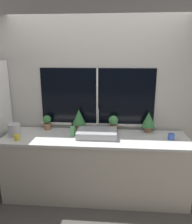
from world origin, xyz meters
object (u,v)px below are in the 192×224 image
object	(u,v)px
potted_plant_center_left	(79,118)
soap_bottle	(73,130)
sink	(97,133)
mug_blue	(171,137)
kettle	(14,129)
potted_plant_far_right	(149,120)
potted_plant_center_right	(113,123)
mug_yellow	(17,137)
potted_plant_far_left	(47,122)

from	to	relation	value
potted_plant_center_left	soap_bottle	world-z (taller)	potted_plant_center_left
sink	mug_blue	size ratio (longest dim) A/B	6.36
sink	soap_bottle	distance (m)	0.33
sink	kettle	xyz separation A→B (m)	(-1.13, -0.07, 0.05)
mug_blue	potted_plant_far_right	bearing A→B (deg)	134.78
mug_blue	kettle	distance (m)	2.11
potted_plant_center_left	mug_blue	xyz separation A→B (m)	(1.26, -0.26, -0.15)
mug_blue	kettle	world-z (taller)	kettle
mug_blue	soap_bottle	bearing A→B (deg)	179.08
potted_plant_center_left	sink	bearing A→B (deg)	-39.51
potted_plant_far_right	potted_plant_center_right	bearing A→B (deg)	180.00
potted_plant_center_left	potted_plant_far_right	size ratio (longest dim) A/B	1.05
potted_plant_center_right	mug_yellow	xyz separation A→B (m)	(-1.25, -0.44, -0.09)
potted_plant_far_right	kettle	size ratio (longest dim) A/B	1.56
potted_plant_far_right	soap_bottle	distance (m)	1.08
mug_yellow	sink	bearing A→B (deg)	11.65
sink	mug_blue	distance (m)	0.98
potted_plant_far_right	mug_yellow	world-z (taller)	potted_plant_far_right
sink	potted_plant_far_right	bearing A→B (deg)	17.76
potted_plant_far_left	kettle	xyz separation A→B (m)	(-0.37, -0.30, -0.02)
mug_yellow	soap_bottle	bearing A→B (deg)	15.90
soap_bottle	mug_blue	bearing A→B (deg)	-0.92
potted_plant_center_left	mug_yellow	world-z (taller)	potted_plant_center_left
soap_bottle	mug_yellow	bearing A→B (deg)	-164.10
potted_plant_far_right	mug_yellow	bearing A→B (deg)	-165.80
potted_plant_center_right	mug_yellow	bearing A→B (deg)	-160.52
potted_plant_far_left	mug_blue	bearing A→B (deg)	-8.64
potted_plant_far_left	potted_plant_center_left	size ratio (longest dim) A/B	0.69
potted_plant_far_left	mug_yellow	world-z (taller)	potted_plant_far_left
potted_plant_far_left	potted_plant_far_right	xyz separation A→B (m)	(1.48, 0.00, 0.06)
mug_yellow	kettle	xyz separation A→B (m)	(-0.10, 0.15, 0.05)
soap_bottle	mug_yellow	size ratio (longest dim) A/B	2.47
potted_plant_center_left	potted_plant_center_right	world-z (taller)	potted_plant_center_left
sink	mug_yellow	world-z (taller)	sink
sink	mug_blue	bearing A→B (deg)	-1.98
soap_bottle	mug_blue	world-z (taller)	soap_bottle
sink	mug_yellow	distance (m)	1.05
potted_plant_far_right	mug_blue	size ratio (longest dim) A/B	3.54
potted_plant_far_left	mug_yellow	distance (m)	0.53
potted_plant_far_right	mug_blue	world-z (taller)	potted_plant_far_right
potted_plant_center_right	mug_blue	bearing A→B (deg)	-19.19
potted_plant_center_right	kettle	xyz separation A→B (m)	(-1.35, -0.30, -0.03)
potted_plant_far_left	potted_plant_far_right	bearing A→B (deg)	0.00
potted_plant_far_left	potted_plant_center_right	xyz separation A→B (m)	(0.98, 0.00, 0.01)
mug_yellow	kettle	size ratio (longest dim) A/B	0.41
potted_plant_far_right	sink	bearing A→B (deg)	-162.24
mug_yellow	mug_blue	size ratio (longest dim) A/B	0.92
sink	potted_plant_center_right	size ratio (longest dim) A/B	2.29
mug_blue	kettle	xyz separation A→B (m)	(-2.11, -0.03, 0.05)
potted_plant_center_left	soap_bottle	xyz separation A→B (m)	(-0.05, -0.24, -0.11)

